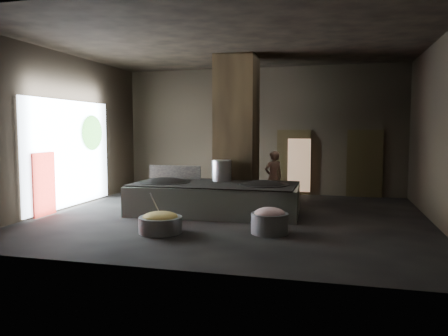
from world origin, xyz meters
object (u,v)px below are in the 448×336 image
(wok_right, at_px, (264,187))
(meat_basin, at_px, (270,223))
(veg_basin, at_px, (160,225))
(stock_pot, at_px, (222,171))
(hearth_platform, at_px, (215,199))
(wok_left, at_px, (165,185))
(cook, at_px, (273,177))

(wok_right, relative_size, meat_basin, 1.62)
(veg_basin, bearing_deg, stock_pot, 78.55)
(hearth_platform, xyz_separation_m, stock_pot, (0.05, 0.55, 0.73))
(wok_right, distance_m, veg_basin, 3.25)
(hearth_platform, distance_m, wok_left, 1.49)
(hearth_platform, bearing_deg, wok_right, -0.61)
(hearth_platform, relative_size, stock_pot, 7.67)
(wok_left, bearing_deg, veg_basin, -70.32)
(wok_right, height_order, veg_basin, wok_right)
(stock_pot, xyz_separation_m, cook, (1.30, 1.39, -0.31))
(wok_right, bearing_deg, veg_basin, -126.86)
(hearth_platform, relative_size, wok_right, 3.41)
(wok_left, xyz_separation_m, veg_basin, (0.88, -2.46, -0.57))
(wok_left, xyz_separation_m, meat_basin, (3.26, -1.94, -0.52))
(meat_basin, bearing_deg, hearth_platform, 132.42)
(veg_basin, bearing_deg, cook, 66.67)
(wok_left, xyz_separation_m, cook, (2.80, 1.99, 0.07))
(meat_basin, bearing_deg, veg_basin, -167.60)
(wok_right, relative_size, stock_pot, 2.25)
(wok_left, bearing_deg, hearth_platform, 1.97)
(wok_right, xyz_separation_m, stock_pot, (-1.30, 0.50, 0.38))
(stock_pot, height_order, cook, cook)
(hearth_platform, xyz_separation_m, cook, (1.35, 1.94, 0.42))
(cook, bearing_deg, veg_basin, 33.01)
(wok_left, height_order, meat_basin, wok_left)
(wok_left, xyz_separation_m, wok_right, (2.80, 0.10, 0.00))
(hearth_platform, bearing_deg, wok_left, 179.24)
(wok_right, distance_m, meat_basin, 2.15)
(wok_left, height_order, cook, cook)
(stock_pot, relative_size, veg_basin, 0.61)
(cook, bearing_deg, stock_pot, 13.32)
(cook, bearing_deg, wok_left, 1.79)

